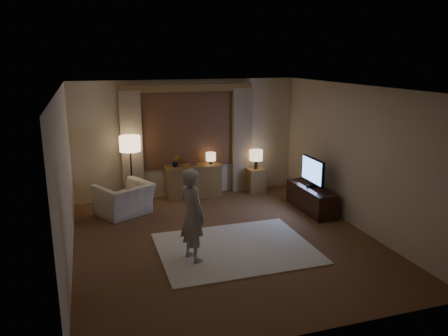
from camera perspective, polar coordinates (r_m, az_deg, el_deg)
name	(u,v)px	position (r m, az deg, el deg)	size (l,w,h in m)	color
room	(217,159)	(7.64, -0.94, 1.17)	(5.04, 5.54, 2.64)	brown
rug	(236,248)	(7.33, 1.52, -10.41)	(2.50, 2.00, 0.02)	beige
sideboard	(194,182)	(9.77, -3.97, -1.87)	(1.20, 0.40, 0.70)	brown
picture_frame	(193,163)	(9.66, -4.02, 0.70)	(0.16, 0.02, 0.20)	brown
plant	(176,162)	(9.56, -6.35, 0.81)	(0.17, 0.13, 0.30)	#999999
table_lamp_sideboard	(211,157)	(9.73, -1.74, 1.43)	(0.22, 0.22, 0.30)	black
floor_lamp	(130,147)	(9.25, -12.16, 2.65)	(0.43, 0.43, 1.49)	black
armchair	(124,199)	(8.92, -12.90, -4.02)	(0.98, 0.86, 0.64)	beige
side_table	(256,180)	(10.18, 4.16, -1.61)	(0.40, 0.40, 0.56)	brown
table_lamp_side	(256,156)	(10.03, 4.22, 1.61)	(0.30, 0.30, 0.44)	black
tv_stand	(311,199)	(9.14, 11.34, -3.94)	(0.45, 1.40, 0.50)	black
tv	(313,171)	(8.98, 11.51, -0.40)	(0.21, 0.84, 0.61)	black
person	(192,215)	(6.68, -4.16, -6.10)	(0.53, 0.35, 1.46)	#AFA8A1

